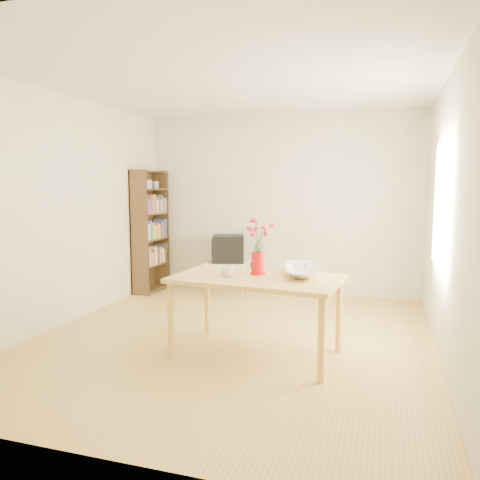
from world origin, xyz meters
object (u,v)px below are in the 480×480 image
(table, at_px, (256,285))
(mug, at_px, (228,271))
(pitcher, at_px, (258,264))
(bowl, at_px, (302,251))
(television, at_px, (229,248))

(table, distance_m, mug, 0.29)
(pitcher, bearing_deg, bowl, 30.32)
(table, relative_size, television, 2.88)
(bowl, relative_size, television, 0.86)
(bowl, xyz_separation_m, television, (-1.45, 2.14, -0.31))
(television, bearing_deg, pitcher, -82.49)
(mug, bearing_deg, table, -156.67)
(table, xyz_separation_m, mug, (-0.26, -0.06, 0.12))
(mug, height_order, television, television)
(television, bearing_deg, bowl, -73.51)
(pitcher, bearing_deg, mug, -129.07)
(table, bearing_deg, bowl, 34.57)
(table, bearing_deg, mug, -161.28)
(pitcher, relative_size, television, 0.39)
(table, relative_size, mug, 12.52)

